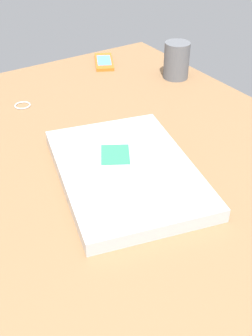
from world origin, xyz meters
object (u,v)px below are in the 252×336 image
Objects in this scene: cell_phone_on_laptop at (115,157)px; cell_phone_on_desk at (104,62)px; key_ring at (23,105)px; laptop_closed at (126,172)px; pen_cup at (176,60)px.

cell_phone_on_laptop is 0.94× the size of cell_phone_on_desk.
cell_phone_on_desk is at bearing -66.90° from key_ring.
key_ring is at bearing 8.38° from cell_phone_on_laptop.
laptop_closed is 8.66× the size of key_ring.
cell_phone_on_laptop is 51.14cm from cell_phone_on_desk.
key_ring is at bearing 113.10° from cell_phone_on_desk.
laptop_closed is 3.48× the size of pen_cup.
laptop_closed is 45.30cm from pen_cup.
cell_phone_on_laptop reaches higher than laptop_closed.
cell_phone_on_desk is at bearing -27.86° from cell_phone_on_laptop.
laptop_closed is 36.05cm from key_ring.
pen_cup is at bearing -98.77° from key_ring.
laptop_closed is 53.30cm from cell_phone_on_desk.
cell_phone_on_laptop is 1.29× the size of pen_cup.
pen_cup is at bearing -149.52° from cell_phone_on_desk.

